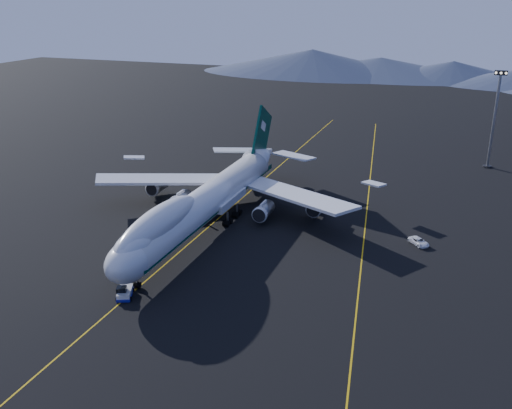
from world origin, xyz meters
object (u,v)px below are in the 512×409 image
(pushback_tug, at_px, (125,293))
(floodlight_mast, at_px, (494,119))
(boeing_747, at_px, (207,201))
(service_van, at_px, (419,242))

(pushback_tug, relative_size, floodlight_mast, 0.18)
(boeing_747, height_order, floodlight_mast, floodlight_mast)
(service_van, xyz_separation_m, floodlight_mast, (12.54, 58.94, 12.44))
(boeing_747, xyz_separation_m, service_van, (40.77, 6.43, -5.18))
(pushback_tug, height_order, service_van, pushback_tug)
(service_van, bearing_deg, boeing_747, 147.73)
(boeing_747, relative_size, service_van, 15.76)
(pushback_tug, height_order, floodlight_mast, floodlight_mast)
(floodlight_mast, bearing_deg, boeing_747, -129.20)
(service_van, distance_m, floodlight_mast, 61.53)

